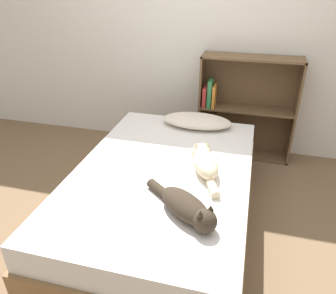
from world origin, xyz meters
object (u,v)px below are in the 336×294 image
Objects in this scene: pillow at (197,121)px; cat_dark at (187,208)px; bookshelf at (244,106)px; bed at (163,197)px; cat_light at (205,162)px.

cat_dark is (0.17, -1.22, 0.01)m from pillow.
bookshelf reaches higher than cat_dark.
bookshelf is at bearing 69.31° from bed.
cat_light is 1.01× the size of cat_dark.
bookshelf is (0.38, 0.52, -0.01)m from pillow.
pillow is 1.23× the size of cat_light.
bookshelf is (0.20, 1.23, -0.03)m from cat_light.
pillow is 0.64m from bookshelf.
pillow is at bearing 82.44° from bed.
cat_light is at bearing 126.65° from cat_dark.
cat_dark is at bearing -59.31° from bed.
bookshelf reaches higher than bed.
cat_dark is (-0.02, -0.51, -0.01)m from cat_light.
cat_light is at bearing 11.13° from bed.
cat_light reaches higher than bed.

